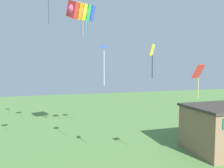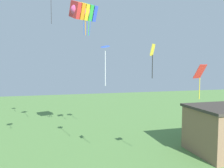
{
  "view_description": "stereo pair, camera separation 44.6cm",
  "coord_description": "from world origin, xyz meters",
  "px_view_note": "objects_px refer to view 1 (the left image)",
  "views": [
    {
      "loc": [
        -4.13,
        -4.43,
        7.96
      ],
      "look_at": [
        0.0,
        9.01,
        6.88
      ],
      "focal_mm": 35.0,
      "sensor_mm": 36.0,
      "label": 1
    },
    {
      "loc": [
        -3.7,
        -4.56,
        7.96
      ],
      "look_at": [
        0.0,
        9.01,
        6.88
      ],
      "focal_mm": 35.0,
      "sensor_mm": 36.0,
      "label": 2
    }
  ],
  "objects_px": {
    "kite_blue_delta": "(104,50)",
    "kite_yellow_diamond": "(152,55)",
    "kite_rainbow_parafoil": "(81,11)",
    "kite_red_diamond": "(198,74)"
  },
  "relations": [
    {
      "from": "kite_red_diamond",
      "to": "kite_blue_delta",
      "type": "bearing_deg",
      "value": 144.19
    },
    {
      "from": "kite_rainbow_parafoil",
      "to": "kite_yellow_diamond",
      "type": "bearing_deg",
      "value": -70.56
    },
    {
      "from": "kite_rainbow_parafoil",
      "to": "kite_yellow_diamond",
      "type": "height_order",
      "value": "kite_rainbow_parafoil"
    },
    {
      "from": "kite_blue_delta",
      "to": "kite_yellow_diamond",
      "type": "relative_size",
      "value": 1.49
    },
    {
      "from": "kite_yellow_diamond",
      "to": "kite_rainbow_parafoil",
      "type": "bearing_deg",
      "value": 109.44
    },
    {
      "from": "kite_blue_delta",
      "to": "kite_rainbow_parafoil",
      "type": "bearing_deg",
      "value": 101.79
    },
    {
      "from": "kite_yellow_diamond",
      "to": "kite_blue_delta",
      "type": "bearing_deg",
      "value": 117.74
    },
    {
      "from": "kite_blue_delta",
      "to": "kite_red_diamond",
      "type": "xyz_separation_m",
      "value": [
        5.55,
        -4.01,
        -1.78
      ]
    },
    {
      "from": "kite_blue_delta",
      "to": "kite_red_diamond",
      "type": "distance_m",
      "value": 7.08
    },
    {
      "from": "kite_rainbow_parafoil",
      "to": "kite_blue_delta",
      "type": "height_order",
      "value": "kite_rainbow_parafoil"
    }
  ]
}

